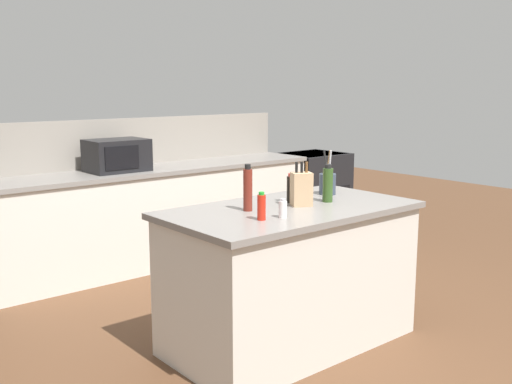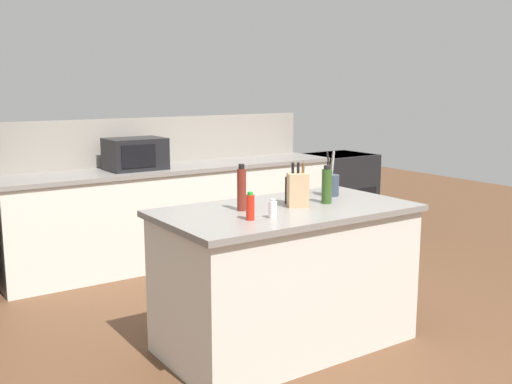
# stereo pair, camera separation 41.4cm
# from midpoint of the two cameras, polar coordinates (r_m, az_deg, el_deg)

# --- Properties ---
(ground_plane) EXTENTS (14.00, 14.00, 0.00)m
(ground_plane) POSITION_cam_midpoint_polar(r_m,az_deg,el_deg) (4.17, 0.25, -14.20)
(ground_plane) COLOR brown
(back_counter_run) EXTENTS (3.39, 0.66, 0.94)m
(back_counter_run) POSITION_cam_midpoint_polar(r_m,az_deg,el_deg) (5.93, -11.30, -2.18)
(back_counter_run) COLOR beige
(back_counter_run) RESTS_ON ground_plane
(wall_backsplash) EXTENTS (3.35, 0.03, 0.46)m
(wall_backsplash) POSITION_cam_midpoint_polar(r_m,az_deg,el_deg) (6.10, -12.96, 4.74)
(wall_backsplash) COLOR gray
(wall_backsplash) RESTS_ON back_counter_run
(kitchen_island) EXTENTS (1.67, 0.91, 0.94)m
(kitchen_island) POSITION_cam_midpoint_polar(r_m,az_deg,el_deg) (4.00, 0.25, -8.03)
(kitchen_island) COLOR beige
(kitchen_island) RESTS_ON ground_plane
(range_oven) EXTENTS (0.76, 0.65, 0.92)m
(range_oven) POSITION_cam_midpoint_polar(r_m,az_deg,el_deg) (7.16, 3.71, 0.08)
(range_oven) COLOR black
(range_oven) RESTS_ON ground_plane
(microwave) EXTENTS (0.53, 0.39, 0.29)m
(microwave) POSITION_cam_midpoint_polar(r_m,az_deg,el_deg) (5.65, -15.17, 3.38)
(microwave) COLOR black
(microwave) RESTS_ON back_counter_run
(knife_block) EXTENTS (0.16, 0.15, 0.29)m
(knife_block) POSITION_cam_midpoint_polar(r_m,az_deg,el_deg) (3.90, 1.33, 0.28)
(knife_block) COLOR tan
(knife_block) RESTS_ON kitchen_island
(utensil_crock) EXTENTS (0.12, 0.12, 0.32)m
(utensil_crock) POSITION_cam_midpoint_polar(r_m,az_deg,el_deg) (4.32, 4.12, 0.83)
(utensil_crock) COLOR #333D4C
(utensil_crock) RESTS_ON kitchen_island
(soy_sauce_bottle) EXTENTS (0.06, 0.06, 0.20)m
(soy_sauce_bottle) POSITION_cam_midpoint_polar(r_m,az_deg,el_deg) (4.01, 0.39, 0.27)
(soy_sauce_bottle) COLOR black
(soy_sauce_bottle) RESTS_ON kitchen_island
(vinegar_bottle) EXTENTS (0.06, 0.06, 0.30)m
(vinegar_bottle) POSITION_cam_midpoint_polar(r_m,az_deg,el_deg) (3.75, -3.95, 0.26)
(vinegar_bottle) COLOR maroon
(vinegar_bottle) RESTS_ON kitchen_island
(olive_oil_bottle) EXTENTS (0.07, 0.07, 0.26)m
(olive_oil_bottle) POSITION_cam_midpoint_polar(r_m,az_deg,el_deg) (4.04, 3.95, 0.72)
(olive_oil_bottle) COLOR #2D4C1E
(olive_oil_bottle) RESTS_ON kitchen_island
(hot_sauce_bottle) EXTENTS (0.05, 0.05, 0.17)m
(hot_sauce_bottle) POSITION_cam_midpoint_polar(r_m,az_deg,el_deg) (3.50, -2.86, -1.46)
(hot_sauce_bottle) COLOR red
(hot_sauce_bottle) RESTS_ON kitchen_island
(salt_shaker) EXTENTS (0.05, 0.05, 0.12)m
(salt_shaker) POSITION_cam_midpoint_polar(r_m,az_deg,el_deg) (3.56, -0.75, -1.65)
(salt_shaker) COLOR silver
(salt_shaker) RESTS_ON kitchen_island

